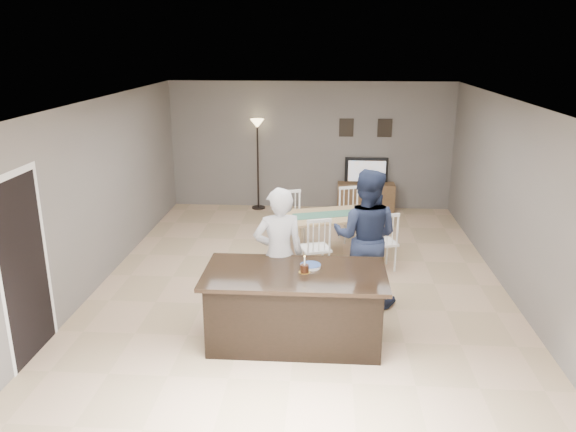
# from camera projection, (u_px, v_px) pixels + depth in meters

# --- Properties ---
(floor) EXTENTS (8.00, 8.00, 0.00)m
(floor) POSITION_uv_depth(u_px,v_px,m) (301.00, 280.00, 8.56)
(floor) COLOR tan
(floor) RESTS_ON ground
(room_shell) EXTENTS (8.00, 8.00, 8.00)m
(room_shell) POSITION_uv_depth(u_px,v_px,m) (302.00, 173.00, 8.06)
(room_shell) COLOR slate
(room_shell) RESTS_ON floor
(kitchen_island) EXTENTS (2.15, 1.10, 0.90)m
(kitchen_island) POSITION_uv_depth(u_px,v_px,m) (295.00, 306.00, 6.71)
(kitchen_island) COLOR black
(kitchen_island) RESTS_ON floor
(tv_console) EXTENTS (1.20, 0.40, 0.60)m
(tv_console) POSITION_uv_depth(u_px,v_px,m) (366.00, 197.00, 11.98)
(tv_console) COLOR brown
(tv_console) RESTS_ON floor
(television) EXTENTS (0.91, 0.12, 0.53)m
(television) POSITION_uv_depth(u_px,v_px,m) (367.00, 171.00, 11.88)
(television) COLOR black
(television) RESTS_ON tv_console
(tv_screen_glow) EXTENTS (0.78, 0.00, 0.78)m
(tv_screen_glow) POSITION_uv_depth(u_px,v_px,m) (367.00, 171.00, 11.80)
(tv_screen_glow) COLOR orange
(tv_screen_glow) RESTS_ON tv_console
(picture_frames) EXTENTS (1.10, 0.02, 0.38)m
(picture_frames) POSITION_uv_depth(u_px,v_px,m) (366.00, 128.00, 11.75)
(picture_frames) COLOR black
(picture_frames) RESTS_ON room_shell
(doorway) EXTENTS (0.00, 2.10, 2.65)m
(doorway) POSITION_uv_depth(u_px,v_px,m) (23.00, 252.00, 6.19)
(doorway) COLOR black
(doorway) RESTS_ON floor
(woman) EXTENTS (0.74, 0.58, 1.78)m
(woman) POSITION_uv_depth(u_px,v_px,m) (279.00, 255.00, 7.12)
(woman) COLOR silver
(woman) RESTS_ON floor
(man) EXTENTS (1.06, 0.92, 1.89)m
(man) POSITION_uv_depth(u_px,v_px,m) (366.00, 237.00, 7.61)
(man) COLOR #1A223B
(man) RESTS_ON floor
(birthday_cake) EXTENTS (0.14, 0.14, 0.21)m
(birthday_cake) POSITION_uv_depth(u_px,v_px,m) (304.00, 268.00, 6.55)
(birthday_cake) COLOR yellow
(birthday_cake) RESTS_ON kitchen_island
(plate_stack) EXTENTS (0.25, 0.25, 0.04)m
(plate_stack) POSITION_uv_depth(u_px,v_px,m) (310.00, 266.00, 6.70)
(plate_stack) COLOR white
(plate_stack) RESTS_ON kitchen_island
(dining_table) EXTENTS (1.99, 2.17, 0.97)m
(dining_table) POSITION_uv_depth(u_px,v_px,m) (335.00, 222.00, 9.32)
(dining_table) COLOR #A28258
(dining_table) RESTS_ON floor
(floor_lamp) EXTENTS (0.29, 0.29, 1.94)m
(floor_lamp) POSITION_uv_depth(u_px,v_px,m) (257.00, 140.00, 11.79)
(floor_lamp) COLOR black
(floor_lamp) RESTS_ON floor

